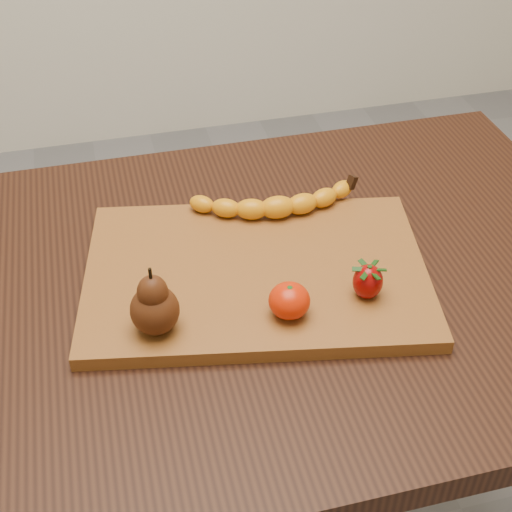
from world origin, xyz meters
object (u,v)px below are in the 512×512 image
object	(u,v)px
mandarin	(289,301)
cutting_board	(256,273)
pear	(154,300)
table	(268,326)

from	to	relation	value
mandarin	cutting_board	bearing A→B (deg)	100.77
cutting_board	pear	bearing A→B (deg)	-140.58
pear	mandarin	size ratio (longest dim) A/B	1.79
cutting_board	mandarin	xyz separation A→B (m)	(0.02, -0.09, 0.03)
cutting_board	mandarin	bearing A→B (deg)	-68.67
table	pear	world-z (taller)	pear
cutting_board	mandarin	world-z (taller)	mandarin
table	cutting_board	world-z (taller)	cutting_board
pear	mandarin	world-z (taller)	pear
cutting_board	pear	size ratio (longest dim) A/B	4.90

